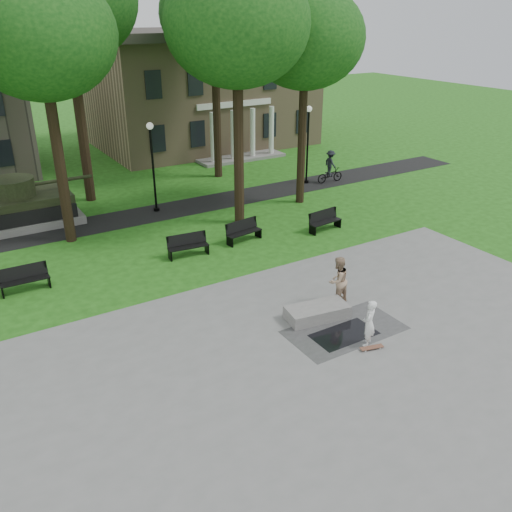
{
  "coord_description": "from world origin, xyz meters",
  "views": [
    {
      "loc": [
        -9.33,
        -14.12,
        9.9
      ],
      "look_at": [
        0.41,
        1.82,
        1.4
      ],
      "focal_mm": 38.0,
      "sensor_mm": 36.0,
      "label": 1
    }
  ],
  "objects_px": {
    "concrete_block": "(317,312)",
    "park_bench_0": "(24,278)",
    "cyclist": "(330,169)",
    "skateboarder": "(369,323)",
    "friend_watching": "(338,280)"
  },
  "relations": [
    {
      "from": "cyclist",
      "to": "park_bench_0",
      "type": "distance_m",
      "value": 19.83
    },
    {
      "from": "skateboarder",
      "to": "cyclist",
      "type": "bearing_deg",
      "value": -159.36
    },
    {
      "from": "skateboarder",
      "to": "park_bench_0",
      "type": "distance_m",
      "value": 13.07
    },
    {
      "from": "friend_watching",
      "to": "concrete_block",
      "type": "bearing_deg",
      "value": 10.97
    },
    {
      "from": "skateboarder",
      "to": "cyclist",
      "type": "height_order",
      "value": "cyclist"
    },
    {
      "from": "skateboarder",
      "to": "park_bench_0",
      "type": "relative_size",
      "value": 0.88
    },
    {
      "from": "skateboarder",
      "to": "cyclist",
      "type": "distance_m",
      "value": 18.28
    },
    {
      "from": "concrete_block",
      "to": "park_bench_0",
      "type": "relative_size",
      "value": 1.22
    },
    {
      "from": "concrete_block",
      "to": "skateboarder",
      "type": "relative_size",
      "value": 1.38
    },
    {
      "from": "friend_watching",
      "to": "park_bench_0",
      "type": "distance_m",
      "value": 11.94
    },
    {
      "from": "skateboarder",
      "to": "friend_watching",
      "type": "distance_m",
      "value": 2.84
    },
    {
      "from": "concrete_block",
      "to": "friend_watching",
      "type": "relative_size",
      "value": 1.2
    },
    {
      "from": "friend_watching",
      "to": "cyclist",
      "type": "xyz_separation_m",
      "value": [
        9.48,
        12.34,
        -0.1
      ]
    },
    {
      "from": "concrete_block",
      "to": "friend_watching",
      "type": "bearing_deg",
      "value": 21.29
    },
    {
      "from": "cyclist",
      "to": "park_bench_0",
      "type": "bearing_deg",
      "value": 108.98
    }
  ]
}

